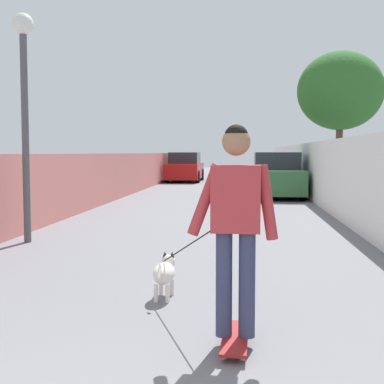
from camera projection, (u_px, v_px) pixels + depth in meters
The scene contains 10 objects.
ground_plane at pixel (209, 206), 15.31m from camera, with size 80.00×80.00×0.00m, color slate.
wall_left at pixel (77, 183), 13.58m from camera, with size 48.00×0.30×1.51m, color #CC726B.
fence_right at pixel (338, 177), 12.95m from camera, with size 48.00×0.30×1.85m, color white.
tree_right_near at pixel (340, 91), 19.57m from camera, with size 3.14×3.14×5.25m.
lamp_post at pixel (24, 84), 8.90m from camera, with size 0.36×0.36×3.84m.
skateboard at pixel (235, 338), 4.20m from camera, with size 0.81×0.22×0.08m.
person_skateboarder at pixel (236, 213), 4.12m from camera, with size 0.23×0.71×1.66m.
dog at pixel (165, 272), 5.59m from camera, with size 1.67×0.88×1.06m.
car_near at pixel (276, 176), 18.46m from camera, with size 4.29×1.80×1.54m.
car_far at pixel (185, 168), 28.23m from camera, with size 4.28×1.80×1.54m.
Camera 1 is at (-1.22, -0.95, 1.53)m, focal length 49.71 mm.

